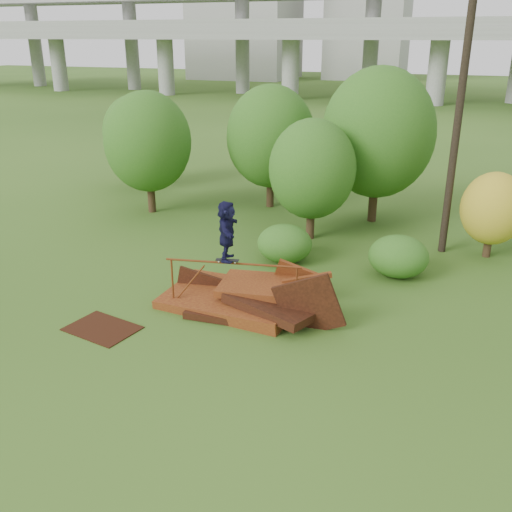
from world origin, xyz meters
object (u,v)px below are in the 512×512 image
(scrap_pile, at_px, (247,299))
(skater, at_px, (227,231))
(utility_pole, at_px, (460,104))
(flat_plate, at_px, (102,328))

(scrap_pile, height_order, skater, skater)
(skater, xyz_separation_m, utility_pole, (5.70, 7.61, 2.98))
(utility_pole, bearing_deg, skater, -126.83)
(skater, bearing_deg, flat_plate, 110.09)
(scrap_pile, xyz_separation_m, flat_plate, (-3.35, -2.67, -0.31))
(scrap_pile, xyz_separation_m, skater, (-0.47, -0.33, 2.22))
(skater, height_order, flat_plate, skater)
(flat_plate, relative_size, utility_pole, 0.18)
(flat_plate, xyz_separation_m, utility_pole, (8.59, 9.96, 5.51))
(utility_pole, bearing_deg, flat_plate, -130.78)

